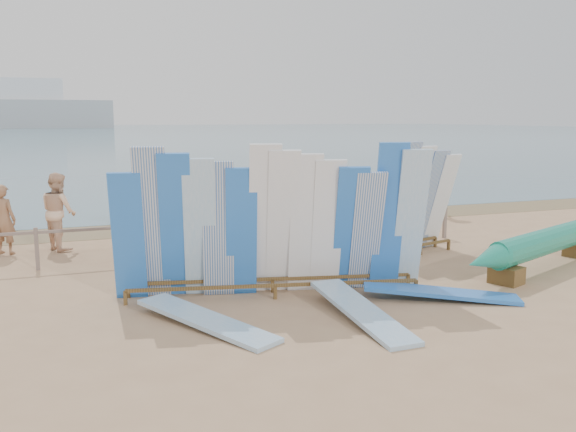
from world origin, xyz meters
name	(u,v)px	position (x,y,z in m)	size (l,w,h in m)	color
ground	(263,289)	(0.00, 0.00, 0.00)	(160.00, 160.00, 0.00)	tan
ocean	(81,132)	(0.00, 128.00, 0.00)	(320.00, 240.00, 0.02)	slate
wet_sand_strip	(189,225)	(0.00, 7.20, 0.00)	(40.00, 2.60, 0.01)	olive
distant_ship	(30,110)	(-12.00, 180.00, 5.31)	(45.00, 8.00, 14.00)	#999EA3
fence	(223,229)	(0.00, 3.00, 0.63)	(12.08, 0.08, 0.90)	#7F6C60
main_surfboard_rack	(274,228)	(0.06, -0.45, 1.24)	(5.55, 1.80, 2.74)	brown
side_surfboard_rack	(415,203)	(4.25, 1.67, 1.19)	(2.37, 1.22, 2.64)	brown
outrigger_canoe	(547,243)	(6.07, -0.58, 0.56)	(5.87, 2.86, 0.88)	brown
vendor_table	(380,261)	(2.41, -0.08, 0.35)	(0.93, 0.79, 1.06)	brown
flat_board_d	(441,300)	(2.73, -1.70, 0.00)	(0.56, 2.70, 0.07)	blue
flat_board_b	(361,320)	(0.92, -2.18, 0.00)	(0.56, 2.70, 0.07)	#86B4D7
flat_board_a	(206,327)	(-1.45, -1.66, 0.00)	(0.56, 2.70, 0.07)	#86B4D7
beach_chair_left	(264,237)	(1.13, 3.48, 0.26)	(0.65, 0.67, 0.91)	red
beach_chair_right	(298,229)	(2.30, 4.17, 0.28)	(0.78, 0.80, 0.97)	red
stroller	(286,226)	(1.82, 3.82, 0.43)	(0.69, 0.88, 1.08)	red
beachgoer_8	(352,201)	(4.13, 4.76, 0.84)	(0.82, 0.39, 1.68)	beige
beachgoer_1	(4,219)	(-4.76, 4.89, 0.82)	(0.60, 0.33, 1.64)	#8C6042
beachgoer_3	(151,201)	(-1.21, 6.13, 0.92)	(1.19, 0.49, 1.84)	tan
beachgoer_4	(256,206)	(1.47, 5.20, 0.77)	(0.91, 0.39, 1.54)	#8C6042
beachgoer_7	(297,200)	(2.68, 5.25, 0.89)	(0.65, 0.35, 1.77)	#8C6042
beachgoer_5	(185,202)	(-0.28, 6.22, 0.85)	(1.58, 0.51, 1.70)	beige
beachgoer_2	(59,211)	(-3.56, 4.98, 0.94)	(0.91, 0.44, 1.87)	beige
beachgoer_extra_0	(442,192)	(7.93, 6.00, 0.81)	(1.05, 0.43, 1.62)	tan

